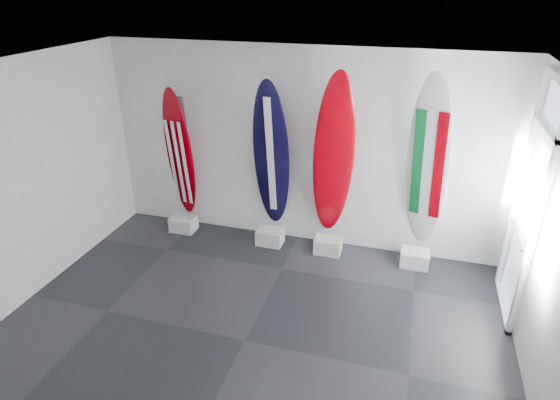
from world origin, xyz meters
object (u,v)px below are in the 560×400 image
(surfboard_usa, at_px, (180,154))
(surfboard_navy, at_px, (271,157))
(surfboard_swiss, at_px, (334,158))
(surfboard_italy, at_px, (428,166))

(surfboard_usa, bearing_deg, surfboard_navy, 8.93)
(surfboard_navy, bearing_deg, surfboard_swiss, -1.52)
(surfboard_usa, xyz_separation_m, surfboard_italy, (3.71, 0.00, 0.22))
(surfboard_swiss, bearing_deg, surfboard_italy, -17.40)
(surfboard_navy, distance_m, surfboard_italy, 2.21)
(surfboard_navy, height_order, surfboard_swiss, surfboard_swiss)
(surfboard_italy, bearing_deg, surfboard_swiss, -164.07)
(surfboard_usa, bearing_deg, surfboard_italy, 8.93)
(surfboard_navy, relative_size, surfboard_italy, 0.92)
(surfboard_italy, bearing_deg, surfboard_usa, -164.07)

